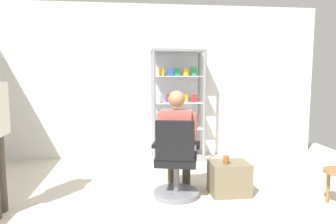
{
  "coord_description": "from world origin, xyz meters",
  "views": [
    {
      "loc": [
        -0.4,
        -2.54,
        1.46
      ],
      "look_at": [
        0.07,
        1.34,
        1.0
      ],
      "focal_mm": 32.88,
      "sensor_mm": 36.0,
      "label": 1
    }
  ],
  "objects_px": {
    "display_cabinet_main": "(177,104)",
    "office_chair": "(176,166)",
    "storage_crate": "(229,178)",
    "tea_glass": "(226,160)",
    "seated_shopkeeper": "(177,137)"
  },
  "relations": [
    {
      "from": "office_chair",
      "to": "tea_glass",
      "type": "height_order",
      "value": "office_chair"
    },
    {
      "from": "seated_shopkeeper",
      "to": "tea_glass",
      "type": "bearing_deg",
      "value": -17.51
    },
    {
      "from": "storage_crate",
      "to": "tea_glass",
      "type": "distance_m",
      "value": 0.27
    },
    {
      "from": "storage_crate",
      "to": "tea_glass",
      "type": "xyz_separation_m",
      "value": [
        -0.06,
        -0.06,
        0.25
      ]
    },
    {
      "from": "seated_shopkeeper",
      "to": "tea_glass",
      "type": "distance_m",
      "value": 0.65
    },
    {
      "from": "office_chair",
      "to": "seated_shopkeeper",
      "type": "relative_size",
      "value": 0.74
    },
    {
      "from": "display_cabinet_main",
      "to": "tea_glass",
      "type": "relative_size",
      "value": 18.53
    },
    {
      "from": "office_chair",
      "to": "seated_shopkeeper",
      "type": "distance_m",
      "value": 0.36
    },
    {
      "from": "storage_crate",
      "to": "display_cabinet_main",
      "type": "bearing_deg",
      "value": 102.82
    },
    {
      "from": "tea_glass",
      "to": "display_cabinet_main",
      "type": "bearing_deg",
      "value": 100.39
    },
    {
      "from": "office_chair",
      "to": "storage_crate",
      "type": "bearing_deg",
      "value": 3.74
    },
    {
      "from": "display_cabinet_main",
      "to": "office_chair",
      "type": "height_order",
      "value": "display_cabinet_main"
    },
    {
      "from": "office_chair",
      "to": "tea_glass",
      "type": "relative_size",
      "value": 9.36
    },
    {
      "from": "tea_glass",
      "to": "office_chair",
      "type": "bearing_deg",
      "value": 178.07
    },
    {
      "from": "display_cabinet_main",
      "to": "seated_shopkeeper",
      "type": "bearing_deg",
      "value": -98.44
    }
  ]
}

